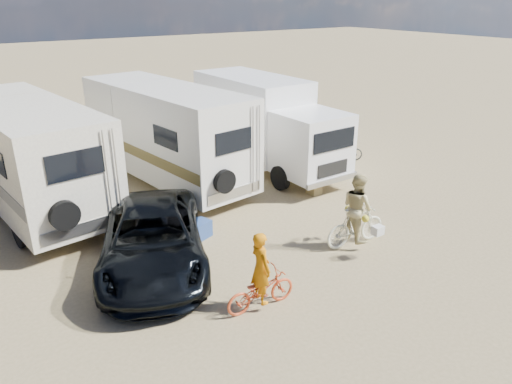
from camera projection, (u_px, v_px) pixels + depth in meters
ground at (308, 262)px, 12.42m from camera, size 140.00×140.00×0.00m
rv_main at (167, 136)px, 17.11m from camera, size 3.39×7.75×3.47m
rv_left at (30, 158)px, 14.89m from camera, size 3.53×7.92×3.39m
box_truck at (268, 125)px, 18.62m from camera, size 2.47×7.35×3.44m
dark_suv at (153, 239)px, 12.02m from camera, size 4.38×5.93×1.50m
bike_man at (261, 290)px, 10.47m from camera, size 1.68×0.67×0.87m
bike_woman at (356, 226)px, 13.11m from camera, size 1.91×0.72×1.12m
rider_man at (261, 275)px, 10.32m from camera, size 0.43×0.62×1.65m
rider_woman at (357, 213)px, 12.97m from camera, size 0.80×0.98×1.87m
bike_parked at (344, 151)px, 19.89m from camera, size 1.56×1.27×0.80m
cooler at (200, 230)px, 13.60m from camera, size 0.72×0.63×0.49m
crate at (314, 189)px, 16.61m from camera, size 0.45×0.45×0.33m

